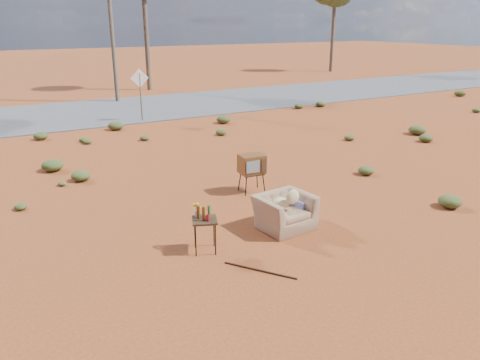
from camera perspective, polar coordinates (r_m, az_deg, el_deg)
ground at (r=9.49m, az=2.99°, el=-6.51°), size 140.00×140.00×0.00m
highway at (r=23.03m, az=-17.78°, el=7.86°), size 140.00×7.00×0.04m
armchair at (r=9.65m, az=5.80°, el=-3.26°), size 1.32×0.91×0.95m
tv_unit at (r=11.48m, az=1.46°, el=1.89°), size 0.64×0.54×0.96m
side_table at (r=8.55m, az=-4.56°, el=-4.59°), size 0.58×0.58×0.91m
rusty_bar at (r=8.14m, az=2.45°, el=-10.94°), size 0.80×1.11×0.04m
road_sign at (r=20.32m, az=-12.09°, el=11.21°), size 0.78×0.06×2.19m
utility_pole_center at (r=25.57m, az=-15.48°, el=18.41°), size 1.40×0.20×8.00m
scrub_patch at (r=12.83m, az=-10.85°, el=0.71°), size 17.49×8.07×0.33m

